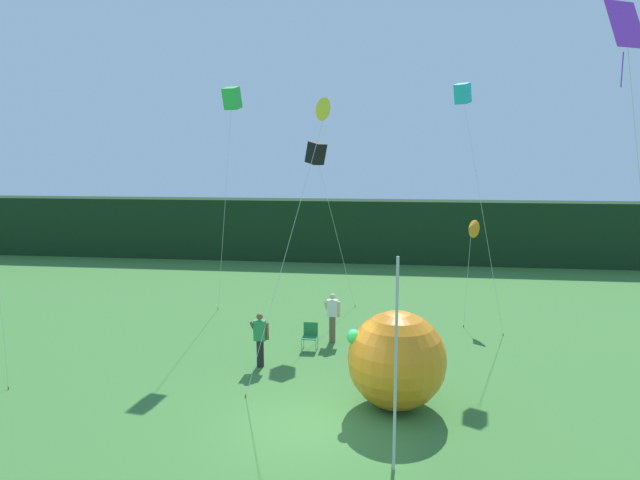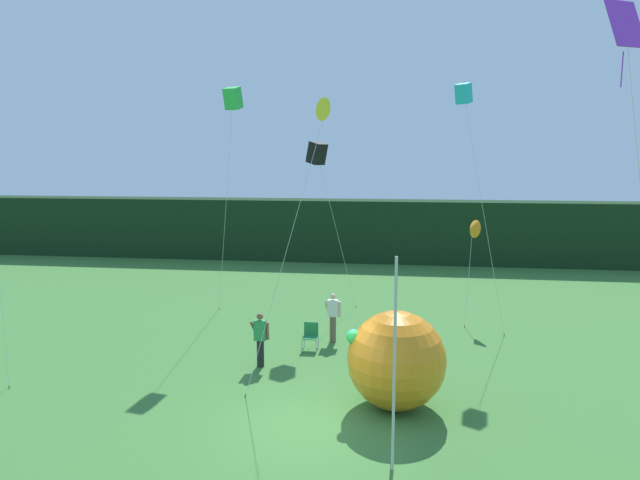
# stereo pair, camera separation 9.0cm
# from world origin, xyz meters

# --- Properties ---
(ground_plane) EXTENTS (120.00, 120.00, 0.00)m
(ground_plane) POSITION_xyz_m (0.00, 0.00, 0.00)
(ground_plane) COLOR #3D7533
(distant_treeline) EXTENTS (80.00, 2.40, 3.79)m
(distant_treeline) POSITION_xyz_m (0.00, 22.20, 1.90)
(distant_treeline) COLOR black
(distant_treeline) RESTS_ON ground
(banner_flag) EXTENTS (0.06, 1.03, 4.42)m
(banner_flag) POSITION_xyz_m (1.91, -1.33, 2.12)
(banner_flag) COLOR #B7B7BC
(banner_flag) RESTS_ON ground
(person_near_banner) EXTENTS (0.55, 0.48, 1.72)m
(person_near_banner) POSITION_xyz_m (-0.21, 6.22, 0.92)
(person_near_banner) COLOR brown
(person_near_banner) RESTS_ON ground
(person_mid_field) EXTENTS (0.55, 0.48, 1.68)m
(person_mid_field) POSITION_xyz_m (-2.14, 3.63, 0.89)
(person_mid_field) COLOR black
(person_mid_field) RESTS_ON ground
(inflatable_balloon) EXTENTS (2.52, 2.50, 2.50)m
(inflatable_balloon) POSITION_xyz_m (1.96, 1.34, 1.26)
(inflatable_balloon) COLOR orange
(inflatable_balloon) RESTS_ON ground
(folding_chair) EXTENTS (0.51, 0.51, 0.89)m
(folding_chair) POSITION_xyz_m (-0.87, 5.38, 0.51)
(folding_chair) COLOR #BCBCC1
(folding_chair) RESTS_ON ground
(kite_cyan_box_0) EXTENTS (2.01, 1.12, 8.98)m
(kite_cyan_box_0) POSITION_xyz_m (4.17, 8.45, 8.55)
(kite_cyan_box_0) COLOR brown
(kite_cyan_box_0) RESTS_ON ground
(kite_orange_delta_1) EXTENTS (0.66, 1.71, 3.98)m
(kite_orange_delta_1) POSITION_xyz_m (4.84, 9.88, 3.60)
(kite_orange_delta_1) COLOR brown
(kite_orange_delta_1) RESTS_ON ground
(kite_black_box_2) EXTENTS (1.85, 2.52, 6.97)m
(kite_black_box_2) POSITION_xyz_m (-1.15, 8.87, 6.50)
(kite_black_box_2) COLOR brown
(kite_black_box_2) RESTS_ON ground
(kite_green_box_3) EXTENTS (1.64, 2.11, 8.95)m
(kite_green_box_3) POSITION_xyz_m (-4.17, 8.12, 8.48)
(kite_green_box_3) COLOR brown
(kite_green_box_3) RESTS_ON ground
(kite_yellow_delta_5) EXTENTS (2.27, 2.18, 7.96)m
(kite_yellow_delta_5) POSITION_xyz_m (-0.09, 3.23, 7.58)
(kite_yellow_delta_5) COLOR brown
(kite_yellow_delta_5) RESTS_ON ground
(kite_purple_diamond_6) EXTENTS (2.52, 1.89, 9.47)m
(kite_purple_diamond_6) POSITION_xyz_m (6.45, 0.13, 8.59)
(kite_purple_diamond_6) COLOR brown
(kite_purple_diamond_6) RESTS_ON ground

